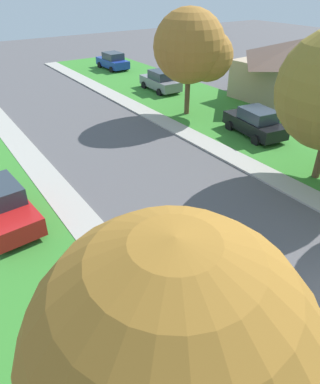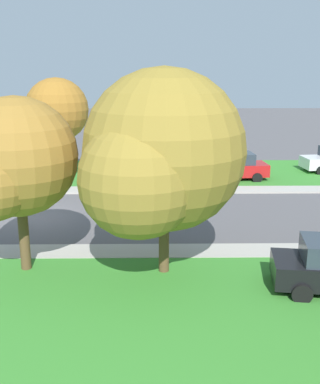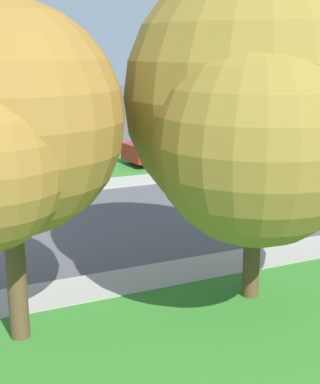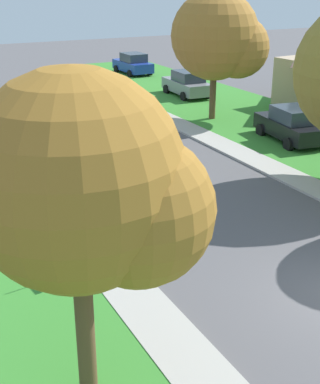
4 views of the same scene
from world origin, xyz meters
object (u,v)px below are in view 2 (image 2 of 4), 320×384
(car_red_across_road, at_px, (234,167))
(tree_across_left, at_px, (158,157))
(stop_sign_far_corner, at_px, (130,160))
(tree_across_right, at_px, (54,112))
(tree_sidewalk_far, at_px, (11,162))

(car_red_across_road, height_order, tree_across_left, tree_across_left)
(stop_sign_far_corner, relative_size, tree_across_right, 0.43)
(tree_sidewalk_far, bearing_deg, tree_across_right, -174.39)
(stop_sign_far_corner, height_order, tree_across_right, tree_across_right)
(stop_sign_far_corner, bearing_deg, tree_across_left, 7.60)
(stop_sign_far_corner, height_order, tree_sidewalk_far, tree_sidewalk_far)
(tree_sidewalk_far, bearing_deg, car_red_across_road, 144.58)
(stop_sign_far_corner, distance_m, tree_across_left, 11.50)
(tree_sidewalk_far, bearing_deg, stop_sign_far_corner, 162.70)
(car_red_across_road, height_order, tree_sidewalk_far, tree_sidewalk_far)
(car_red_across_road, distance_m, tree_across_left, 15.34)
(stop_sign_far_corner, bearing_deg, tree_across_right, -116.84)
(car_red_across_road, bearing_deg, tree_across_right, -86.86)
(tree_across_left, xyz_separation_m, tree_across_right, (-13.52, -6.15, 0.17))
(tree_across_right, bearing_deg, tree_across_left, 24.47)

